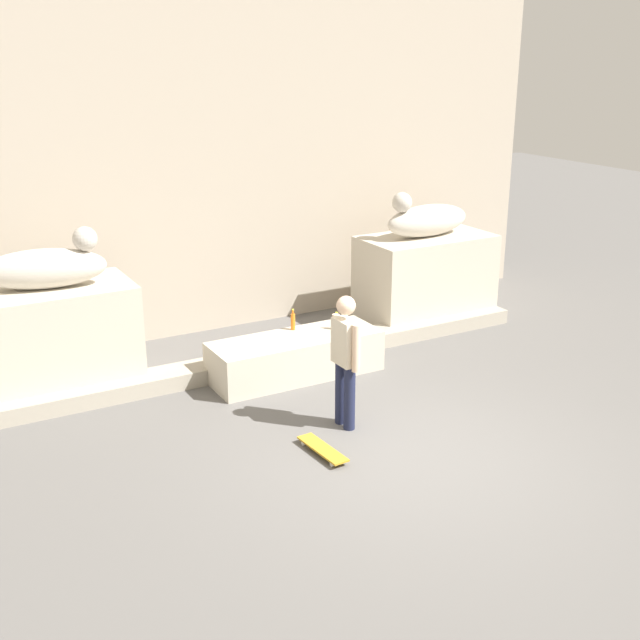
{
  "coord_description": "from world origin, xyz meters",
  "views": [
    {
      "loc": [
        -4.96,
        -6.7,
        4.47
      ],
      "look_at": [
        -0.09,
        1.92,
        1.1
      ],
      "focal_mm": 45.8,
      "sensor_mm": 36.0,
      "label": 1
    }
  ],
  "objects_px": {
    "statue_reclining_left": "(46,267)",
    "bottle_brown": "(337,322)",
    "statue_reclining_right": "(426,219)",
    "bottle_orange": "(293,321)",
    "skater": "(345,356)",
    "skateboard": "(323,449)"
  },
  "relations": [
    {
      "from": "statue_reclining_left",
      "to": "bottle_brown",
      "type": "height_order",
      "value": "statue_reclining_left"
    },
    {
      "from": "statue_reclining_left",
      "to": "skateboard",
      "type": "xyz_separation_m",
      "value": [
        2.21,
        -3.35,
        -1.67
      ]
    },
    {
      "from": "statue_reclining_left",
      "to": "bottle_orange",
      "type": "xyz_separation_m",
      "value": [
        3.15,
        -0.84,
        -1.02
      ]
    },
    {
      "from": "bottle_brown",
      "to": "bottle_orange",
      "type": "distance_m",
      "value": 0.62
    },
    {
      "from": "skateboard",
      "to": "bottle_brown",
      "type": "bearing_deg",
      "value": 142.42
    },
    {
      "from": "statue_reclining_left",
      "to": "statue_reclining_right",
      "type": "bearing_deg",
      "value": 11.3
    },
    {
      "from": "bottle_brown",
      "to": "skateboard",
      "type": "bearing_deg",
      "value": -123.92
    },
    {
      "from": "statue_reclining_right",
      "to": "skater",
      "type": "distance_m",
      "value": 4.4
    },
    {
      "from": "statue_reclining_right",
      "to": "bottle_orange",
      "type": "height_order",
      "value": "statue_reclining_right"
    },
    {
      "from": "skateboard",
      "to": "bottle_orange",
      "type": "relative_size",
      "value": 2.64
    },
    {
      "from": "statue_reclining_left",
      "to": "statue_reclining_right",
      "type": "height_order",
      "value": "same"
    },
    {
      "from": "bottle_orange",
      "to": "skater",
      "type": "bearing_deg",
      "value": -99.55
    },
    {
      "from": "skater",
      "to": "bottle_brown",
      "type": "height_order",
      "value": "skater"
    },
    {
      "from": "bottle_brown",
      "to": "skater",
      "type": "bearing_deg",
      "value": -117.43
    },
    {
      "from": "skateboard",
      "to": "skater",
      "type": "bearing_deg",
      "value": 126.35
    },
    {
      "from": "skater",
      "to": "skateboard",
      "type": "bearing_deg",
      "value": -50.96
    },
    {
      "from": "statue_reclining_left",
      "to": "skateboard",
      "type": "relative_size",
      "value": 2.07
    },
    {
      "from": "statue_reclining_left",
      "to": "bottle_brown",
      "type": "bearing_deg",
      "value": -5.7
    },
    {
      "from": "skater",
      "to": "bottle_orange",
      "type": "relative_size",
      "value": 5.43
    },
    {
      "from": "skater",
      "to": "bottle_orange",
      "type": "height_order",
      "value": "skater"
    },
    {
      "from": "skater",
      "to": "skateboard",
      "type": "distance_m",
      "value": 1.16
    },
    {
      "from": "statue_reclining_right",
      "to": "bottle_brown",
      "type": "distance_m",
      "value": 2.82
    }
  ]
}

